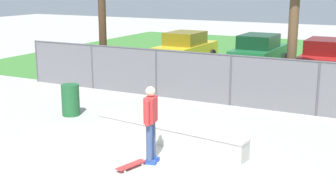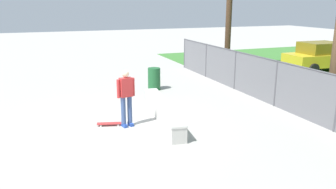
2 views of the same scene
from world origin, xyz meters
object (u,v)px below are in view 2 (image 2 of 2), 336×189
skateboarder (126,96)px  car_yellow (321,56)px  skateboard (110,123)px  concrete_ledge (163,112)px  trash_bin (154,79)px

skateboarder → car_yellow: bearing=111.7°
skateboarder → skateboard: bearing=-114.0°
car_yellow → skateboard: bearing=-69.9°
skateboarder → skateboard: skateboarder is taller
concrete_ledge → trash_bin: bearing=165.5°
skateboard → trash_bin: bearing=144.5°
concrete_ledge → skateboard: bearing=-90.2°
skateboarder → car_yellow: skateboarder is taller
trash_bin → skateboard: bearing=-35.5°
concrete_ledge → skateboard: size_ratio=5.43×
trash_bin → skateboarder: bearing=-28.9°
concrete_ledge → car_yellow: car_yellow is taller
car_yellow → concrete_ledge: bearing=-67.1°
concrete_ledge → skateboarder: skateboarder is taller
skateboarder → concrete_ledge: bearing=99.9°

